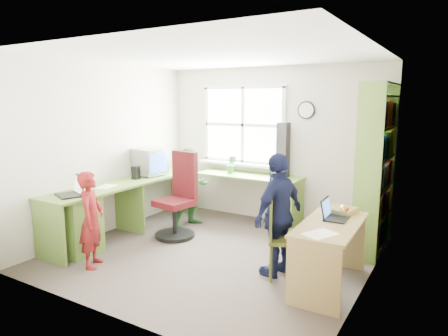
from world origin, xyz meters
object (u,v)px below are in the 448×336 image
at_px(right_desk, 330,241).
at_px(bookshelf, 376,172).
at_px(laptop_right, 332,214).
at_px(person_red, 91,219).
at_px(l_desk, 120,209).
at_px(wooden_chair, 281,234).
at_px(swivel_chair, 179,200).
at_px(person_green, 192,187).
at_px(person_navy, 279,215).
at_px(cd_tower, 283,150).
at_px(crt_monitor, 149,162).
at_px(laptop_left, 73,191).
at_px(potted_plant, 231,164).

distance_m(right_desk, bookshelf, 1.43).
xyz_separation_m(laptop_right, person_red, (-2.45, -1.04, -0.17)).
relative_size(l_desk, wooden_chair, 3.32).
height_order(swivel_chair, laptop_right, swivel_chair).
height_order(person_green, person_navy, person_navy).
bearing_deg(cd_tower, bookshelf, -8.81).
xyz_separation_m(bookshelf, crt_monitor, (-3.20, -0.58, -0.04)).
bearing_deg(l_desk, cd_tower, 49.20).
relative_size(laptop_left, person_red, 0.39).
xyz_separation_m(crt_monitor, person_green, (0.65, 0.20, -0.36)).
xyz_separation_m(crt_monitor, person_navy, (2.46, -0.73, -0.29)).
bearing_deg(person_green, wooden_chair, -99.56).
xyz_separation_m(wooden_chair, person_green, (-1.86, 0.98, 0.11)).
bearing_deg(person_green, bookshelf, -63.47).
bearing_deg(potted_plant, cd_tower, 10.01).
distance_m(crt_monitor, person_green, 0.77).
bearing_deg(potted_plant, person_navy, -46.10).
bearing_deg(potted_plant, l_desk, -114.43).
distance_m(crt_monitor, laptop_right, 3.06).
relative_size(right_desk, bookshelf, 0.57).
bearing_deg(crt_monitor, laptop_left, -77.07).
bearing_deg(wooden_chair, laptop_left, 175.21).
bearing_deg(wooden_chair, swivel_chair, 143.07).
bearing_deg(cd_tower, laptop_right, -46.56).
xyz_separation_m(l_desk, cd_tower, (1.57, 1.82, 0.70)).
relative_size(crt_monitor, person_red, 0.43).
bearing_deg(wooden_chair, person_navy, 119.21).
height_order(laptop_left, person_navy, person_navy).
distance_m(potted_plant, person_red, 2.47).
distance_m(laptop_left, potted_plant, 2.45).
bearing_deg(potted_plant, crt_monitor, -141.89).
relative_size(l_desk, laptop_right, 9.35).
relative_size(bookshelf, laptop_left, 4.92).
height_order(l_desk, crt_monitor, crt_monitor).
xyz_separation_m(crt_monitor, potted_plant, (1.00, 0.78, -0.07)).
height_order(swivel_chair, potted_plant, swivel_chair).
distance_m(l_desk, crt_monitor, 1.05).
bearing_deg(swivel_chair, person_navy, -6.43).
relative_size(bookshelf, person_navy, 1.56).
bearing_deg(right_desk, wooden_chair, -178.53).
distance_m(l_desk, person_red, 0.80).
xyz_separation_m(right_desk, person_red, (-2.48, -0.88, 0.06)).
xyz_separation_m(right_desk, laptop_left, (-2.94, -0.74, 0.32)).
distance_m(laptop_right, potted_plant, 2.42).
xyz_separation_m(wooden_chair, crt_monitor, (-2.51, 0.77, 0.48)).
bearing_deg(bookshelf, person_red, -140.24).
bearing_deg(crt_monitor, swivel_chair, -10.34).
xyz_separation_m(wooden_chair, cd_tower, (-0.70, 1.70, 0.68)).
distance_m(bookshelf, potted_plant, 2.21).
xyz_separation_m(laptop_left, person_red, (0.47, -0.14, -0.25)).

